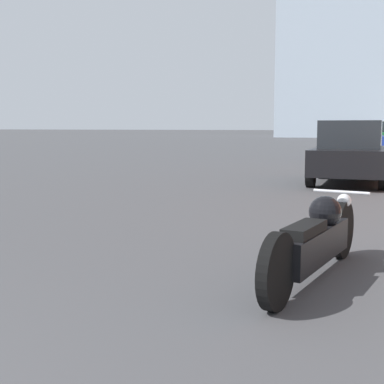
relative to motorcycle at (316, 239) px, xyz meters
The scene contains 4 objects.
motorcycle is the anchor object (origin of this frame).
parked_car_black 9.21m from the motorcycle, 91.91° to the left, with size 1.87×3.84×1.64m.
parked_car_blue 21.31m from the motorcycle, 91.44° to the left, with size 2.09×3.92×1.72m.
parked_car_green 31.74m from the motorcycle, 90.57° to the left, with size 2.02×4.41×1.79m.
Camera 1 is at (3.33, -0.41, 1.50)m, focal length 50.00 mm.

